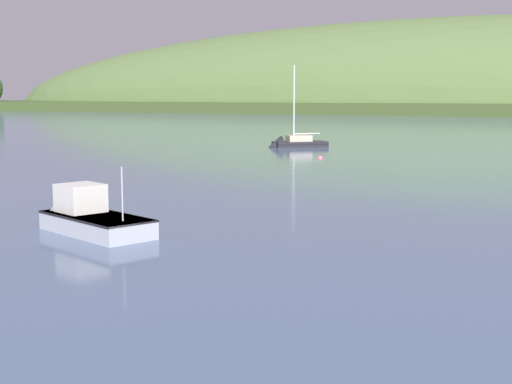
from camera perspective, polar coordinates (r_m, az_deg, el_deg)
name	(u,v)px	position (r m, az deg, el deg)	size (l,w,h in m)	color
far_shoreline_hill	(446,112)	(242.04, 14.58, 6.05)	(443.60, 93.85, 59.88)	#3C4E24
sailboat_midwater_white	(293,145)	(77.06, 2.88, 3.69)	(6.26, 5.84, 9.57)	#232328
fishing_boat_moored	(89,222)	(29.76, -12.93, -2.31)	(6.01, 4.06, 3.56)	#ADB2BC
mooring_buoy_midchannel	(320,158)	(63.51, 5.03, 2.65)	(0.45, 0.45, 0.53)	#E06675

